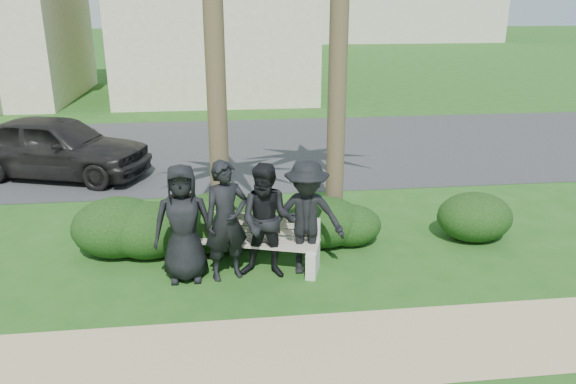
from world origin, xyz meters
name	(u,v)px	position (x,y,z in m)	size (l,w,h in m)	color
ground	(289,281)	(0.00, 0.00, 0.00)	(160.00, 160.00, 0.00)	#205016
footpath	(307,351)	(0.00, -1.80, 0.00)	(30.00, 1.60, 0.01)	tan
asphalt_street	(254,148)	(0.00, 8.00, 0.00)	(160.00, 8.00, 0.01)	#2D2D30
stucco_bldg_right	(214,8)	(-1.00, 18.00, 3.66)	(8.40, 8.40, 7.30)	#C3BA92
park_bench	(245,245)	(-0.61, 0.57, 0.36)	(2.45, 1.20, 0.80)	#A09687
man_a	(183,223)	(-1.53, 0.28, 0.90)	(0.88, 0.57, 1.80)	black
man_b	(226,221)	(-0.90, 0.24, 0.92)	(0.67, 0.44, 1.84)	black
man_c	(267,222)	(-0.29, 0.22, 0.89)	(0.87, 0.68, 1.78)	black
man_d	(306,218)	(0.31, 0.28, 0.90)	(1.16, 0.67, 1.79)	black
hedge_a	(118,225)	(-2.67, 1.33, 0.50)	(1.52, 1.25, 0.99)	black
hedge_b	(149,228)	(-2.16, 1.22, 0.46)	(1.42, 1.17, 0.92)	black
hedge_c	(273,223)	(-0.09, 1.44, 0.37)	(1.13, 0.93, 0.73)	black
hedge_d	(324,220)	(0.77, 1.28, 0.43)	(1.33, 1.10, 0.87)	black
hedge_e	(350,224)	(1.22, 1.26, 0.35)	(1.09, 0.90, 0.71)	black
hedge_f	(475,215)	(3.45, 1.19, 0.43)	(1.32, 1.09, 0.86)	black
hedge_extra	(214,221)	(-1.10, 1.33, 0.50)	(1.52, 1.25, 0.99)	black
car_a	(56,147)	(-4.79, 5.88, 0.74)	(1.75, 4.36, 1.49)	black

